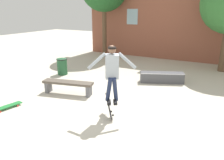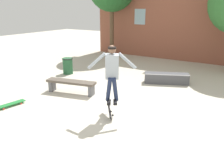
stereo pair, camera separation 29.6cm
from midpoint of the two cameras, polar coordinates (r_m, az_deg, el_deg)
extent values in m
plane|color=beige|center=(6.28, -0.51, -8.64)|extent=(40.00, 40.00, 0.00)
cube|color=#93513D|center=(13.13, 19.07, 14.18)|extent=(11.08, 0.40, 4.30)
cube|color=#99B7C6|center=(13.76, 7.93, 16.05)|extent=(0.70, 0.02, 0.90)
cylinder|color=brown|center=(13.74, 0.58, 12.52)|extent=(0.26, 0.26, 2.99)
cube|color=brown|center=(7.67, -9.60, -0.48)|extent=(1.81, 0.78, 0.08)
cube|color=slate|center=(8.11, -14.33, -1.47)|extent=(0.19, 0.33, 0.38)
cube|color=slate|center=(7.44, -4.26, -2.73)|extent=(0.19, 0.33, 0.38)
cube|color=#4C4C51|center=(8.94, 14.95, 0.43)|extent=(1.72, 1.05, 0.42)
cube|color=#B7B7BC|center=(8.70, 15.19, 1.27)|extent=(1.57, 0.72, 0.02)
cylinder|color=#235633|center=(10.10, -10.67, 3.64)|extent=(0.44, 0.44, 0.72)
torus|color=black|center=(10.02, -10.78, 5.52)|extent=(0.48, 0.48, 0.04)
cube|color=#9EA8B2|center=(5.60, 1.52, 3.54)|extent=(0.43, 0.41, 0.65)
sphere|color=brown|center=(5.51, 1.56, 7.97)|extent=(0.29, 0.29, 0.21)
ellipsoid|color=black|center=(5.50, 1.56, 8.35)|extent=(0.30, 0.30, 0.12)
cylinder|color=#1E2847|center=(5.79, 2.31, -2.57)|extent=(0.22, 0.40, 0.76)
cube|color=black|center=(5.90, 2.28, -5.84)|extent=(0.22, 0.27, 0.07)
cylinder|color=#1E2847|center=(5.79, 0.63, -2.57)|extent=(0.34, 0.32, 0.76)
cube|color=black|center=(5.90, 0.62, -5.84)|extent=(0.22, 0.27, 0.07)
cylinder|color=#9EA8B2|center=(5.59, 5.56, 4.97)|extent=(0.45, 0.32, 0.44)
cylinder|color=#9EA8B2|center=(5.57, -2.51, 5.00)|extent=(0.45, 0.32, 0.44)
cube|color=black|center=(6.01, 0.60, -6.84)|extent=(0.48, 0.65, 0.57)
cylinder|color=black|center=(5.78, 1.14, -8.25)|extent=(0.08, 0.07, 0.06)
cylinder|color=black|center=(5.95, 1.62, -9.20)|extent=(0.08, 0.07, 0.06)
cylinder|color=black|center=(6.06, 0.43, -4.30)|extent=(0.08, 0.07, 0.06)
cylinder|color=black|center=(6.22, 0.91, -5.32)|extent=(0.08, 0.07, 0.06)
cube|color=#237F38|center=(7.29, -23.85, -5.73)|extent=(0.36, 0.87, 0.02)
cylinder|color=#DB3D33|center=(7.50, -22.35, -5.26)|extent=(0.03, 0.06, 0.05)
cylinder|color=#DB3D33|center=(7.31, -21.58, -5.77)|extent=(0.03, 0.06, 0.05)
cylinder|color=#DB3D33|center=(7.32, -26.04, -6.34)|extent=(0.03, 0.06, 0.05)
cylinder|color=#DB3D33|center=(7.13, -25.34, -6.89)|extent=(0.03, 0.06, 0.05)
camera|label=1|loc=(0.15, -88.51, 0.49)|focal=35.00mm
camera|label=2|loc=(0.15, 91.49, -0.49)|focal=35.00mm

